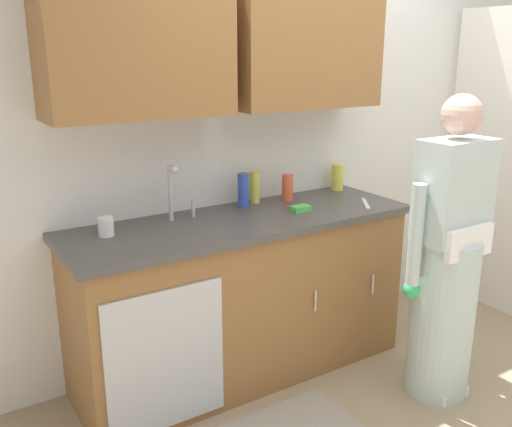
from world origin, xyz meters
The scene contains 13 objects.
ground_plane centered at (0.00, 0.00, 0.00)m, with size 9.00×9.00×0.00m, color #998466.
kitchen_wall_with_uppers centered at (-0.14, 0.99, 1.48)m, with size 4.80×0.44×2.70m.
counter_cabinet centered at (-0.55, 0.70, 0.45)m, with size 1.90×0.62×0.90m.
countertop centered at (-0.55, 0.70, 0.92)m, with size 1.96×0.66×0.04m, color #474442.
sink centered at (-0.86, 0.71, 0.93)m, with size 0.50×0.36×0.35m.
person_at_sink centered at (0.26, -0.04, 0.69)m, with size 0.55×0.34×1.62m.
bottle_water_tall centered at (-0.32, 0.93, 1.03)m, with size 0.06×0.06×0.19m, color #D8D14C.
bottle_cleaner_spray centered at (-0.43, 0.87, 1.04)m, with size 0.07×0.07×0.20m, color #334CB2.
bottle_dish_liquid centered at (-0.13, 0.86, 1.02)m, with size 0.07×0.07×0.16m, color #E05933.
bottle_water_short centered at (0.30, 0.91, 1.02)m, with size 0.08×0.08×0.17m, color #D8D14C.
cup_by_sink centered at (-1.27, 0.79, 0.99)m, with size 0.08×0.08×0.09m, color white.
knife_on_counter centered at (0.22, 0.55, 0.94)m, with size 0.24×0.02×0.01m, color silver.
sponge centered at (-0.20, 0.63, 0.96)m, with size 0.11×0.07×0.03m, color #4CBF4C.
Camera 1 is at (-2.05, -1.83, 1.82)m, focal length 39.48 mm.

